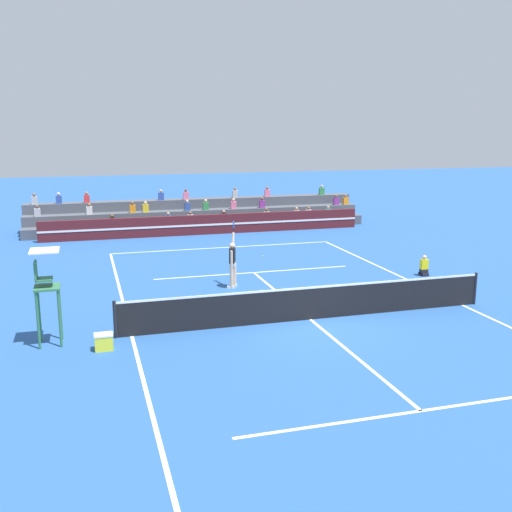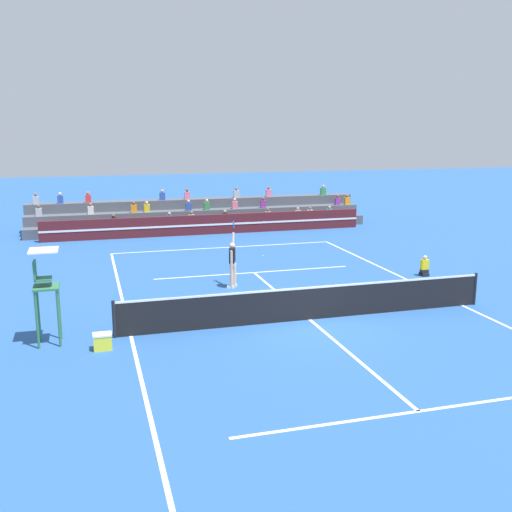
{
  "view_description": "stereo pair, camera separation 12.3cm",
  "coord_description": "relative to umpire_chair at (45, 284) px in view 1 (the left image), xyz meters",
  "views": [
    {
      "loc": [
        -6.64,
        -16.68,
        5.9
      ],
      "look_at": [
        -0.42,
        4.63,
        1.1
      ],
      "focal_mm": 42.0,
      "sensor_mm": 36.0,
      "label": 1
    },
    {
      "loc": [
        -6.53,
        -16.72,
        5.9
      ],
      "look_at": [
        -0.42,
        4.63,
        1.1
      ],
      "focal_mm": 42.0,
      "sensor_mm": 36.0,
      "label": 2
    }
  ],
  "objects": [
    {
      "name": "bleacher_stand",
      "position": [
        7.74,
        18.4,
        -1.06
      ],
      "size": [
        19.79,
        2.85,
        2.28
      ],
      "color": "#4C515B",
      "rests_on": "ground"
    },
    {
      "name": "tennis_net",
      "position": [
        7.74,
        0.0,
        -1.17
      ],
      "size": [
        12.0,
        0.1,
        1.1
      ],
      "color": "black",
      "rests_on": "ground"
    },
    {
      "name": "sponsor_banner_wall",
      "position": [
        7.74,
        15.86,
        -1.17
      ],
      "size": [
        18.0,
        0.26,
        1.1
      ],
      "color": "#51191E",
      "rests_on": "ground"
    },
    {
      "name": "umpire_chair",
      "position": [
        0.0,
        0.0,
        0.0
      ],
      "size": [
        0.76,
        0.84,
        2.67
      ],
      "color": "#337047",
      "rests_on": "ground"
    },
    {
      "name": "ground_plane",
      "position": [
        7.74,
        0.0,
        -1.72
      ],
      "size": [
        120.0,
        120.0,
        0.0
      ],
      "primitive_type": "plane",
      "color": "#285699"
    },
    {
      "name": "tennis_player",
      "position": [
        6.34,
        4.4,
        -0.73
      ],
      "size": [
        0.48,
        0.88,
        2.5
      ],
      "color": "beige",
      "rests_on": "ground"
    },
    {
      "name": "tennis_ball",
      "position": [
        8.97,
        9.27,
        -1.68
      ],
      "size": [
        0.07,
        0.07,
        0.07
      ],
      "primitive_type": "sphere",
      "color": "#C6DB33",
      "rests_on": "ground"
    },
    {
      "name": "ball_kid_courtside",
      "position": [
        14.22,
        4.01,
        -1.39
      ],
      "size": [
        0.3,
        0.36,
        0.84
      ],
      "color": "black",
      "rests_on": "ground"
    },
    {
      "name": "equipment_cooler",
      "position": [
        1.43,
        -0.86,
        -1.49
      ],
      "size": [
        0.5,
        0.38,
        0.45
      ],
      "color": "yellow",
      "rests_on": "ground"
    },
    {
      "name": "court_lines",
      "position": [
        7.74,
        0.0,
        -1.71
      ],
      "size": [
        11.1,
        23.9,
        0.01
      ],
      "color": "white",
      "rests_on": "ground"
    }
  ]
}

